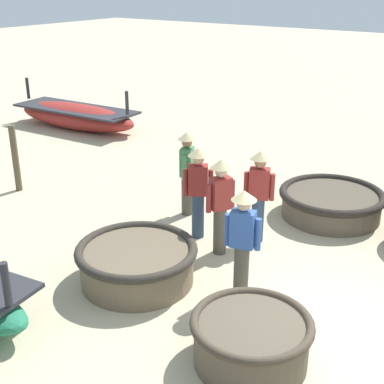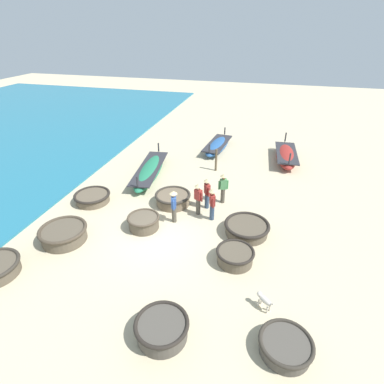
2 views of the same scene
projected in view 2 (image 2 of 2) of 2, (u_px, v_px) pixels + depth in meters
ground_plane at (156, 238)px, 13.25m from camera, size 80.00×80.00×0.00m
coracle_nearest at (235, 256)px, 11.76m from camera, size 1.52×1.52×0.58m
coracle_far_right at (92, 197)px, 15.76m from camera, size 1.87×1.87×0.50m
coracle_weathered at (144, 222)px, 13.72m from camera, size 1.49×1.49×0.63m
coracle_beside_post at (247, 228)px, 13.37m from camera, size 2.03×2.03×0.54m
coracle_upturned at (285, 346)px, 8.53m from camera, size 1.58×1.58×0.49m
coracle_tilted at (162, 328)px, 8.94m from camera, size 1.66×1.66×0.63m
coracle_front_right at (64, 234)px, 12.92m from camera, size 2.03×2.03×0.65m
coracle_center at (173, 198)px, 15.54m from camera, size 1.86×1.86×0.61m
long_boat_ochre_hull at (217, 146)px, 22.18m from camera, size 1.66×4.40×1.12m
long_boat_blue_hull at (286, 156)px, 20.36m from camera, size 1.57×4.43×1.36m
long_boat_green_hull at (150, 171)px, 18.42m from camera, size 1.93×5.60×1.20m
fisherman_crouching at (212, 202)px, 14.01m from camera, size 0.36×0.50×1.67m
fisherman_with_hat at (223, 186)px, 15.37m from camera, size 0.50×0.36×1.67m
fisherman_standing_right at (207, 191)px, 14.91m from camera, size 0.37×0.46×1.67m
fisherman_hauling at (198, 197)px, 14.43m from camera, size 0.48×0.36×1.67m
fisherman_standing_left at (174, 204)px, 13.84m from camera, size 0.36×0.52×1.67m
dog at (264, 300)px, 9.82m from camera, size 0.57×0.48×0.55m
mooring_post_inland at (216, 160)px, 18.87m from camera, size 0.14×0.14×1.46m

